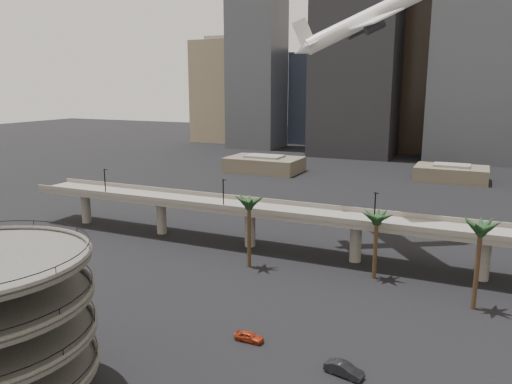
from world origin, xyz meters
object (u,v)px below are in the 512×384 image
at_px(airborne_jet, 363,21).
at_px(car_b, 344,369).
at_px(overpass, 301,218).
at_px(car_a, 249,336).

bearing_deg(airborne_jet, car_b, -111.89).
distance_m(overpass, airborne_jet, 40.99).
distance_m(airborne_jet, car_a, 66.64).
bearing_deg(car_a, airborne_jet, -1.82).
relative_size(car_a, car_b, 0.85).
bearing_deg(overpass, airborne_jet, 62.11).
xyz_separation_m(overpass, car_a, (5.65, -35.65, -6.67)).
bearing_deg(overpass, car_b, -63.64).
bearing_deg(overpass, car_a, -81.00).
relative_size(overpass, car_a, 33.28).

